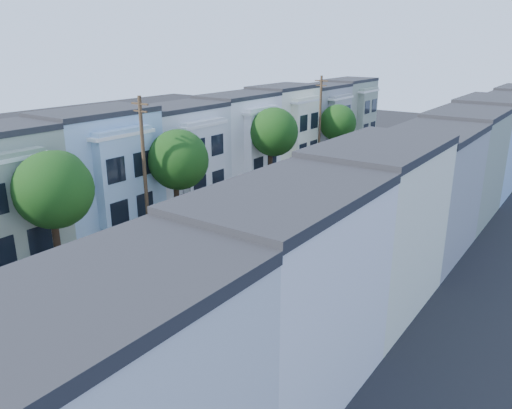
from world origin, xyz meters
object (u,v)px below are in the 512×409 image
at_px(utility_pole_far, 320,122).
at_px(parked_right_c, 381,197).
at_px(fedex_truck, 191,259).
at_px(motorcycle, 113,375).
at_px(tree_d, 273,132).
at_px(parked_left_d, 251,195).
at_px(tree_far_r, 445,143).
at_px(parked_right_a, 162,335).
at_px(utility_pole_near, 144,167).
at_px(parked_left_c, 156,232).
at_px(tree_b, 53,190).
at_px(lead_sedan, 253,240).
at_px(parked_left_b, 33,282).
at_px(tree_e, 337,123).
at_px(parked_right_d, 419,173).
at_px(tree_c, 178,160).
at_px(parked_right_b, 222,297).

bearing_deg(utility_pole_far, parked_right_c, -39.06).
relative_size(fedex_truck, parked_right_c, 1.35).
distance_m(fedex_truck, motorcycle, 9.21).
xyz_separation_m(tree_d, parked_left_d, (1.40, -5.68, -4.65)).
xyz_separation_m(tree_far_r, parked_right_a, (-1.99, -37.64, -3.31)).
distance_m(utility_pole_near, parked_left_c, 4.70).
distance_m(tree_b, utility_pole_far, 33.25).
relative_size(utility_pole_near, lead_sedan, 2.20).
bearing_deg(tree_far_r, lead_sedan, -101.51).
bearing_deg(parked_left_b, parked_left_c, 89.99).
height_order(tree_e, utility_pole_far, utility_pole_far).
height_order(fedex_truck, parked_right_a, fedex_truck).
bearing_deg(utility_pole_near, motorcycle, -47.88).
xyz_separation_m(utility_pole_near, utility_pole_far, (0.00, 26.00, 0.00)).
distance_m(tree_e, parked_left_c, 31.18).
relative_size(utility_pole_near, parked_left_d, 2.43).
bearing_deg(lead_sedan, parked_left_c, -162.91).
distance_m(tree_d, parked_right_c, 12.14).
bearing_deg(lead_sedan, parked_left_b, -123.93).
relative_size(lead_sedan, parked_right_d, 1.04).
distance_m(tree_c, lead_sedan, 9.11).
bearing_deg(parked_right_a, parked_right_c, 94.52).
bearing_deg(parked_left_d, motorcycle, -69.71).
bearing_deg(tree_d, utility_pole_near, -89.99).
bearing_deg(lead_sedan, parked_right_a, -80.33).
bearing_deg(lead_sedan, fedex_truck, -94.10).
relative_size(tree_d, lead_sedan, 1.70).
bearing_deg(utility_pole_near, tree_e, 90.00).
relative_size(fedex_truck, parked_left_d, 1.56).
height_order(parked_left_d, motorcycle, parked_left_d).
height_order(tree_e, parked_left_c, tree_e).
distance_m(tree_c, motorcycle, 20.24).
bearing_deg(lead_sedan, parked_right_b, -71.84).
height_order(utility_pole_near, parked_left_d, utility_pole_near).
xyz_separation_m(tree_c, parked_right_d, (11.20, 23.72, -4.40)).
height_order(tree_c, parked_left_b, tree_c).
bearing_deg(tree_c, parked_right_d, 64.72).
bearing_deg(parked_left_c, utility_pole_far, 95.95).
distance_m(lead_sedan, parked_left_d, 10.90).
height_order(fedex_truck, parked_left_c, fedex_truck).
xyz_separation_m(tree_b, parked_right_b, (11.20, 2.07, -4.57)).
xyz_separation_m(tree_b, lead_sedan, (7.93, 9.42, -4.48)).
xyz_separation_m(lead_sedan, parked_left_c, (-6.53, -2.76, -0.03)).
distance_m(parked_left_c, parked_left_d, 11.49).
bearing_deg(utility_pole_far, tree_c, -90.01).
distance_m(tree_e, lead_sedan, 29.49).
distance_m(parked_right_c, parked_right_d, 10.18).
relative_size(fedex_truck, lead_sedan, 1.42).
bearing_deg(parked_right_c, tree_b, -118.15).
xyz_separation_m(utility_pole_near, parked_left_c, (1.40, -0.60, -4.45)).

